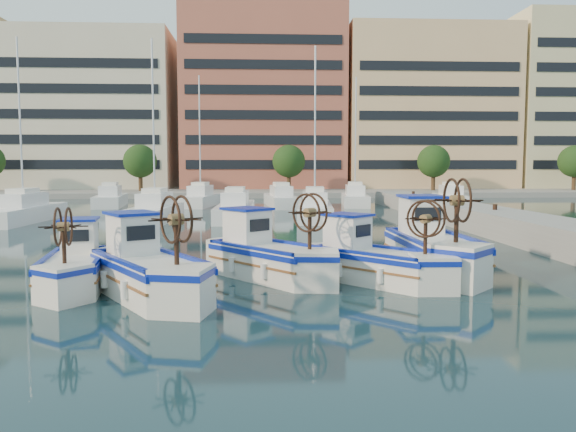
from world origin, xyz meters
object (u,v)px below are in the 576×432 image
object	(u,v)px
fishing_boat_c	(268,254)
fishing_boat_e	(431,246)
fishing_boat_a	(76,265)
fishing_boat_b	(147,268)
fishing_boat_d	(373,259)

from	to	relation	value
fishing_boat_c	fishing_boat_e	xyz separation A→B (m)	(5.44, 0.71, 0.12)
fishing_boat_a	fishing_boat_b	bearing A→B (deg)	-37.19
fishing_boat_a	fishing_boat_c	distance (m)	5.68
fishing_boat_b	fishing_boat_a	bearing A→B (deg)	119.46
fishing_boat_a	fishing_boat_e	distance (m)	11.17
fishing_boat_a	fishing_boat_d	distance (m)	8.74
fishing_boat_a	fishing_boat_b	xyz separation A→B (m)	(2.29, -1.22, 0.10)
fishing_boat_b	fishing_boat_c	distance (m)	4.05
fishing_boat_c	fishing_boat_a	bearing A→B (deg)	152.31
fishing_boat_a	fishing_boat_e	xyz separation A→B (m)	(11.01, 1.87, 0.20)
fishing_boat_a	fishing_boat_d	bearing A→B (deg)	-6.89
fishing_boat_e	fishing_boat_d	bearing A→B (deg)	-147.30
fishing_boat_a	fishing_boat_c	size ratio (longest dim) A/B	0.93
fishing_boat_c	fishing_boat_d	xyz separation A→B (m)	(3.17, -0.81, -0.05)
fishing_boat_a	fishing_boat_b	distance (m)	2.59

